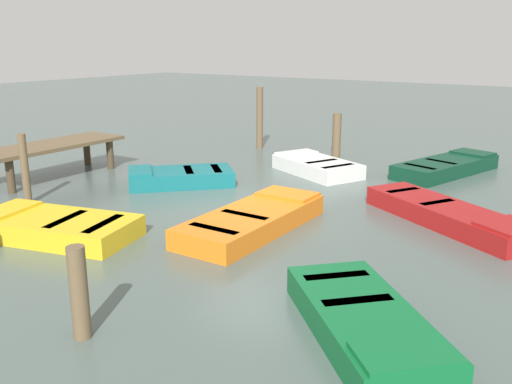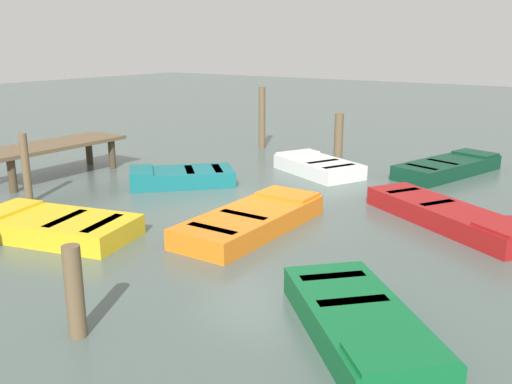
{
  "view_description": "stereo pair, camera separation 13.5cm",
  "coord_description": "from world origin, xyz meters",
  "px_view_note": "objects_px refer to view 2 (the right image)",
  "views": [
    {
      "loc": [
        -10.13,
        -6.86,
        3.68
      ],
      "look_at": [
        0.0,
        0.0,
        0.35
      ],
      "focal_mm": 39.19,
      "sensor_mm": 36.0,
      "label": 1
    },
    {
      "loc": [
        -10.06,
        -6.98,
        3.68
      ],
      "look_at": [
        0.0,
        0.0,
        0.35
      ],
      "focal_mm": 39.19,
      "sensor_mm": 36.0,
      "label": 2
    }
  ],
  "objects_px": {
    "dock_segment": "(53,148)",
    "rowboat_white": "(318,166)",
    "rowboat_red": "(448,215)",
    "rowboat_teal": "(181,177)",
    "rowboat_orange": "(252,219)",
    "mooring_piling_far_right": "(75,292)",
    "rowboat_green": "(359,322)",
    "rowboat_dark_green": "(448,167)",
    "mooring_piling_center": "(26,169)",
    "mooring_piling_mid_left": "(339,136)",
    "rowboat_yellow": "(55,226)",
    "mooring_piling_far_left": "(262,118)"
  },
  "relations": [
    {
      "from": "rowboat_orange",
      "to": "mooring_piling_far_left",
      "type": "bearing_deg",
      "value": 32.0
    },
    {
      "from": "dock_segment",
      "to": "rowboat_red",
      "type": "distance_m",
      "value": 10.45
    },
    {
      "from": "rowboat_white",
      "to": "rowboat_red",
      "type": "height_order",
      "value": "same"
    },
    {
      "from": "mooring_piling_far_left",
      "to": "mooring_piling_far_right",
      "type": "relative_size",
      "value": 1.72
    },
    {
      "from": "rowboat_green",
      "to": "rowboat_white",
      "type": "bearing_deg",
      "value": 165.93
    },
    {
      "from": "rowboat_white",
      "to": "rowboat_green",
      "type": "distance_m",
      "value": 9.14
    },
    {
      "from": "rowboat_green",
      "to": "rowboat_teal",
      "type": "height_order",
      "value": "same"
    },
    {
      "from": "dock_segment",
      "to": "rowboat_white",
      "type": "bearing_deg",
      "value": -53.37
    },
    {
      "from": "rowboat_green",
      "to": "dock_segment",
      "type": "bearing_deg",
      "value": -152.89
    },
    {
      "from": "dock_segment",
      "to": "mooring_piling_far_right",
      "type": "distance_m",
      "value": 9.3
    },
    {
      "from": "rowboat_teal",
      "to": "rowboat_orange",
      "type": "relative_size",
      "value": 0.78
    },
    {
      "from": "mooring_piling_far_left",
      "to": "rowboat_green",
      "type": "bearing_deg",
      "value": -140.4
    },
    {
      "from": "rowboat_green",
      "to": "rowboat_orange",
      "type": "height_order",
      "value": "same"
    },
    {
      "from": "rowboat_green",
      "to": "mooring_piling_far_right",
      "type": "relative_size",
      "value": 2.41
    },
    {
      "from": "rowboat_yellow",
      "to": "rowboat_teal",
      "type": "xyz_separation_m",
      "value": [
        4.41,
        0.72,
        0.0
      ]
    },
    {
      "from": "dock_segment",
      "to": "rowboat_orange",
      "type": "bearing_deg",
      "value": -95.7
    },
    {
      "from": "rowboat_red",
      "to": "mooring_piling_far_left",
      "type": "distance_m",
      "value": 9.36
    },
    {
      "from": "mooring_piling_far_right",
      "to": "dock_segment",
      "type": "bearing_deg",
      "value": 55.55
    },
    {
      "from": "dock_segment",
      "to": "mooring_piling_far_left",
      "type": "xyz_separation_m",
      "value": [
        6.85,
        -2.31,
        0.26
      ]
    },
    {
      "from": "rowboat_white",
      "to": "rowboat_dark_green",
      "type": "relative_size",
      "value": 0.77
    },
    {
      "from": "dock_segment",
      "to": "rowboat_green",
      "type": "distance_m",
      "value": 11.15
    },
    {
      "from": "rowboat_white",
      "to": "rowboat_green",
      "type": "height_order",
      "value": "same"
    },
    {
      "from": "rowboat_dark_green",
      "to": "rowboat_red",
      "type": "height_order",
      "value": "same"
    },
    {
      "from": "rowboat_teal",
      "to": "rowboat_dark_green",
      "type": "height_order",
      "value": "same"
    },
    {
      "from": "mooring_piling_center",
      "to": "rowboat_green",
      "type": "bearing_deg",
      "value": -98.09
    },
    {
      "from": "mooring_piling_mid_left",
      "to": "rowboat_dark_green",
      "type": "bearing_deg",
      "value": -95.0
    },
    {
      "from": "rowboat_green",
      "to": "mooring_piling_center",
      "type": "height_order",
      "value": "mooring_piling_center"
    },
    {
      "from": "mooring_piling_center",
      "to": "dock_segment",
      "type": "bearing_deg",
      "value": 40.94
    },
    {
      "from": "rowboat_dark_green",
      "to": "mooring_piling_center",
      "type": "height_order",
      "value": "mooring_piling_center"
    },
    {
      "from": "mooring_piling_center",
      "to": "mooring_piling_far_right",
      "type": "bearing_deg",
      "value": -118.93
    },
    {
      "from": "rowboat_orange",
      "to": "mooring_piling_center",
      "type": "distance_m",
      "value": 5.61
    },
    {
      "from": "rowboat_orange",
      "to": "rowboat_white",
      "type": "bearing_deg",
      "value": 13.26
    },
    {
      "from": "rowboat_green",
      "to": "rowboat_dark_green",
      "type": "bearing_deg",
      "value": 144.13
    },
    {
      "from": "rowboat_yellow",
      "to": "rowboat_red",
      "type": "relative_size",
      "value": 0.84
    },
    {
      "from": "rowboat_orange",
      "to": "mooring_piling_center",
      "type": "relative_size",
      "value": 2.21
    },
    {
      "from": "rowboat_green",
      "to": "mooring_piling_far_left",
      "type": "relative_size",
      "value": 1.4
    },
    {
      "from": "dock_segment",
      "to": "rowboat_teal",
      "type": "xyz_separation_m",
      "value": [
        1.35,
        -3.47,
        -0.59
      ]
    },
    {
      "from": "mooring_piling_far_right",
      "to": "rowboat_red",
      "type": "bearing_deg",
      "value": -19.63
    },
    {
      "from": "dock_segment",
      "to": "mooring_piling_mid_left",
      "type": "distance_m",
      "value": 8.68
    },
    {
      "from": "mooring_piling_far_left",
      "to": "rowboat_white",
      "type": "bearing_deg",
      "value": -123.59
    },
    {
      "from": "rowboat_red",
      "to": "mooring_piling_far_left",
      "type": "bearing_deg",
      "value": 178.3
    },
    {
      "from": "mooring_piling_mid_left",
      "to": "mooring_piling_center",
      "type": "bearing_deg",
      "value": 158.1
    },
    {
      "from": "rowboat_white",
      "to": "rowboat_yellow",
      "type": "xyz_separation_m",
      "value": [
        -7.58,
        1.63,
        -0.0
      ]
    },
    {
      "from": "mooring_piling_center",
      "to": "mooring_piling_far_right",
      "type": "relative_size",
      "value": 1.33
    },
    {
      "from": "rowboat_dark_green",
      "to": "mooring_piling_mid_left",
      "type": "xyz_separation_m",
      "value": [
        0.32,
        3.63,
        0.5
      ]
    },
    {
      "from": "mooring_piling_center",
      "to": "rowboat_white",
      "type": "bearing_deg",
      "value": -32.41
    },
    {
      "from": "rowboat_green",
      "to": "rowboat_orange",
      "type": "relative_size",
      "value": 0.82
    },
    {
      "from": "rowboat_white",
      "to": "mooring_piling_mid_left",
      "type": "height_order",
      "value": "mooring_piling_mid_left"
    },
    {
      "from": "rowboat_orange",
      "to": "rowboat_red",
      "type": "bearing_deg",
      "value": -52.18
    },
    {
      "from": "mooring_piling_mid_left",
      "to": "mooring_piling_far_left",
      "type": "height_order",
      "value": "mooring_piling_far_left"
    }
  ]
}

